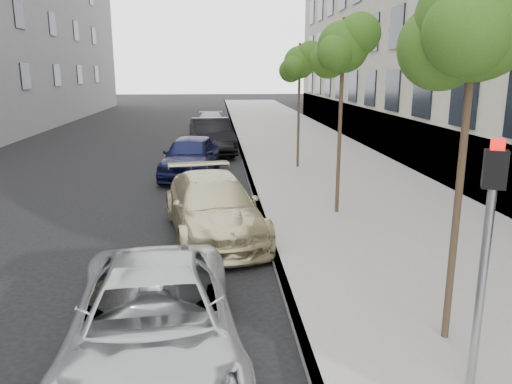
{
  "coord_description": "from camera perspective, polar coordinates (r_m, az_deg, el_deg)",
  "views": [
    {
      "loc": [
        -0.0,
        -4.69,
        3.84
      ],
      "look_at": [
        0.77,
        4.83,
        1.5
      ],
      "focal_mm": 35.0,
      "sensor_mm": 36.0,
      "label": 1
    }
  ],
  "objects": [
    {
      "name": "suv",
      "position": [
        11.82,
        -4.93,
        -1.65
      ],
      "size": [
        2.79,
        5.14,
        1.41
      ],
      "primitive_type": "imported",
      "rotation": [
        0.0,
        0.0,
        0.17
      ],
      "color": "#C7BB8D",
      "rests_on": "ground"
    },
    {
      "name": "sedan_rear",
      "position": [
        31.07,
        -5.21,
        7.8
      ],
      "size": [
        1.84,
        4.46,
        1.29
      ],
      "primitive_type": "imported",
      "rotation": [
        0.0,
        0.0,
        -0.01
      ],
      "color": "#999CA0",
      "rests_on": "ground"
    },
    {
      "name": "sidewalk",
      "position": [
        29.25,
        3.9,
        6.32
      ],
      "size": [
        6.4,
        72.0,
        0.14
      ],
      "primitive_type": "cube",
      "color": "gray",
      "rests_on": "ground"
    },
    {
      "name": "tree_near",
      "position": [
        7.01,
        24.03,
        17.42
      ],
      "size": [
        1.8,
        1.6,
        5.18
      ],
      "color": "#38281C",
      "rests_on": "sidewalk"
    },
    {
      "name": "minivan",
      "position": [
        6.83,
        -11.62,
        -14.31
      ],
      "size": [
        2.58,
        4.88,
        1.31
      ],
      "primitive_type": "imported",
      "rotation": [
        0.0,
        0.0,
        0.09
      ],
      "color": "#A9ABAE",
      "rests_on": "ground"
    },
    {
      "name": "tree_mid",
      "position": [
        13.1,
        10.04,
        16.0
      ],
      "size": [
        1.65,
        1.45,
        5.08
      ],
      "color": "#38281C",
      "rests_on": "sidewalk"
    },
    {
      "name": "sedan_black",
      "position": [
        23.77,
        -5.09,
        6.39
      ],
      "size": [
        2.36,
        5.13,
        1.63
      ],
      "primitive_type": "imported",
      "rotation": [
        0.0,
        0.0,
        0.13
      ],
      "color": "black",
      "rests_on": "ground"
    },
    {
      "name": "tree_far",
      "position": [
        19.46,
        5.09,
        14.53
      ],
      "size": [
        1.59,
        1.39,
        4.77
      ],
      "color": "#38281C",
      "rests_on": "sidewalk"
    },
    {
      "name": "curb",
      "position": [
        28.96,
        -2.27,
        6.26
      ],
      "size": [
        0.15,
        72.0,
        0.14
      ],
      "primitive_type": "cube",
      "color": "#9E9B93",
      "rests_on": "ground"
    },
    {
      "name": "sedan_blue",
      "position": [
        18.55,
        -7.49,
        4.08
      ],
      "size": [
        2.39,
        4.66,
        1.52
      ],
      "primitive_type": "imported",
      "rotation": [
        0.0,
        0.0,
        -0.14
      ],
      "color": "#101337",
      "rests_on": "ground"
    },
    {
      "name": "signal_pole",
      "position": [
        6.15,
        24.89,
        -4.8
      ],
      "size": [
        0.29,
        0.26,
        2.99
      ],
      "rotation": [
        0.0,
        0.0,
        -0.42
      ],
      "color": "#939699",
      "rests_on": "sidewalk"
    }
  ]
}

